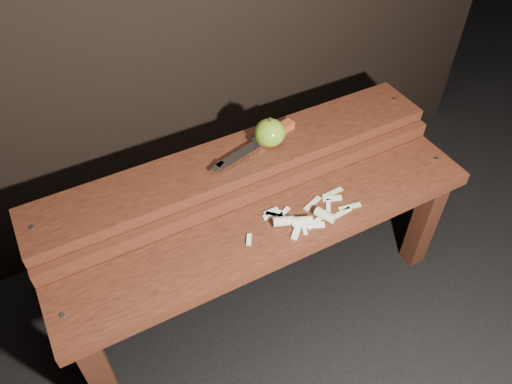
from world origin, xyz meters
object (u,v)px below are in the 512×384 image
bench_rear_tier (239,178)px  knife (267,138)px  bench_front_tier (277,245)px  apple (270,133)px

bench_rear_tier → knife: knife is taller
bench_front_tier → bench_rear_tier: bearing=90.0°
apple → knife: size_ratio=0.30×
apple → knife: apple is taller
bench_front_tier → knife: size_ratio=3.97×
bench_front_tier → knife: 0.31m
bench_rear_tier → knife: bearing=9.2°
knife → apple: bearing=-79.2°
bench_rear_tier → bench_front_tier: bearing=-90.0°
knife → bench_rear_tier: bearing=-170.8°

